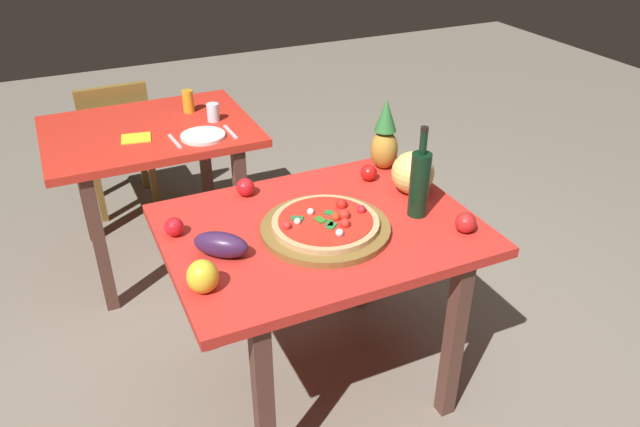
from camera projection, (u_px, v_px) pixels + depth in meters
name	position (u px, v px, depth m)	size (l,w,h in m)	color
ground_plane	(320.00, 376.00, 2.68)	(10.00, 10.00, 0.00)	gray
display_table	(320.00, 248.00, 2.34)	(1.16, 0.87, 0.78)	brown
background_table	(151.00, 148.00, 3.17)	(1.04, 0.81, 0.78)	brown
dining_chair	(117.00, 139.00, 3.71)	(0.41, 0.41, 0.85)	brown
pizza_board	(326.00, 229.00, 2.24)	(0.48, 0.48, 0.03)	brown
pizza	(327.00, 222.00, 2.23)	(0.40, 0.40, 0.06)	tan
wine_bottle	(420.00, 182.00, 2.29)	(0.08, 0.08, 0.36)	black
pineapple_left	(385.00, 138.00, 2.64)	(0.12, 0.12, 0.32)	#B68631
melon	(413.00, 173.00, 2.47)	(0.18, 0.18, 0.18)	#D9D46B
bell_pepper	(203.00, 276.00, 1.92)	(0.10, 0.10, 0.11)	yellow
eggplant	(221.00, 245.00, 2.09)	(0.20, 0.09, 0.09)	#3C1F47
tomato_near_board	(466.00, 223.00, 2.23)	(0.08, 0.08, 0.08)	red
tomato_by_bottle	(245.00, 187.00, 2.47)	(0.08, 0.08, 0.08)	red
tomato_at_corner	(174.00, 227.00, 2.21)	(0.07, 0.07, 0.07)	red
tomato_beside_pepper	(369.00, 173.00, 2.59)	(0.07, 0.07, 0.07)	red
drinking_glass_juice	(188.00, 101.00, 3.27)	(0.06, 0.06, 0.12)	orange
drinking_glass_water	(213.00, 112.00, 3.16)	(0.06, 0.06, 0.09)	silver
dinner_plate	(203.00, 136.00, 3.00)	(0.22, 0.22, 0.02)	white
fork_utensil	(175.00, 141.00, 2.95)	(0.02, 0.18, 0.01)	silver
knife_utensil	(230.00, 132.00, 3.05)	(0.02, 0.18, 0.01)	silver
napkin_folded	(136.00, 138.00, 2.98)	(0.14, 0.12, 0.01)	yellow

